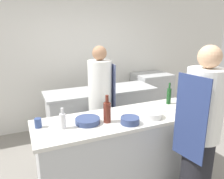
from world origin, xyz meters
TOP-DOWN VIEW (x-y plane):
  - wall_back at (0.00, 2.13)m, footprint 8.00×0.06m
  - prep_counter at (0.00, 0.00)m, footprint 2.13×0.70m
  - pass_counter at (0.18, 1.23)m, footprint 1.92×0.63m
  - oven_range at (1.59, 1.76)m, footprint 0.76×0.64m
  - chef_at_prep_near at (0.59, -0.63)m, footprint 0.42×0.41m
  - chef_at_stove at (-0.04, 0.67)m, footprint 0.37×0.35m
  - bottle_olive_oil at (-0.73, -0.02)m, footprint 0.07×0.07m
  - bottle_vinegar at (0.86, -0.02)m, footprint 0.08×0.08m
  - bottle_wine at (0.79, 0.17)m, footprint 0.06×0.06m
  - bottle_cooking_oil at (0.73, -0.17)m, footprint 0.09×0.09m
  - bottle_sauce at (-0.24, -0.06)m, footprint 0.08×0.08m
  - bowl_mixing_large at (-0.45, 0.00)m, footprint 0.28×0.28m
  - bowl_prep_small at (0.29, -0.15)m, footprint 0.25×0.25m
  - bowl_ceramic_blue at (-0.02, -0.20)m, footprint 0.21×0.21m
  - cup at (-0.97, 0.11)m, footprint 0.07×0.07m
  - cutting_board at (0.54, 0.06)m, footprint 0.35×0.26m

SIDE VIEW (x-z plane):
  - prep_counter at x=0.00m, z-range 0.00..0.94m
  - pass_counter at x=0.18m, z-range 0.00..0.94m
  - oven_range at x=1.59m, z-range 0.00..1.00m
  - chef_at_stove at x=-0.04m, z-range 0.01..1.74m
  - chef_at_prep_near at x=0.59m, z-range 0.00..1.81m
  - cutting_board at x=0.54m, z-range 0.94..0.95m
  - bowl_mixing_large at x=-0.45m, z-range 0.94..1.00m
  - bowl_prep_small at x=0.29m, z-range 0.94..1.01m
  - bowl_ceramic_blue at x=-0.02m, z-range 0.94..1.01m
  - cup at x=-0.97m, z-range 0.94..1.04m
  - bottle_vinegar at x=0.86m, z-range 0.92..1.11m
  - bottle_cooking_oil at x=0.73m, z-range 0.92..1.12m
  - bottle_olive_oil at x=-0.73m, z-range 0.91..1.14m
  - bottle_wine at x=0.79m, z-range 0.90..1.21m
  - bottle_sauce at x=-0.24m, z-range 0.90..1.22m
  - wall_back at x=0.00m, z-range 0.00..2.80m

